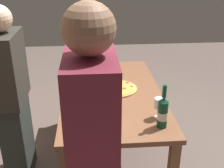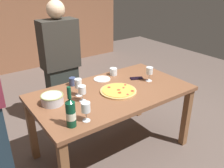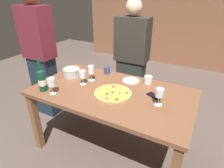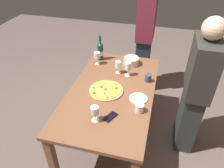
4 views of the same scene
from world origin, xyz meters
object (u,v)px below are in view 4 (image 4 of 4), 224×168
wine_glass_by_bottle (97,56)px  serving_bowl (131,61)px  cup_amber (139,108)px  wine_bottle (100,51)px  cell_phone (110,117)px  pizza (106,90)px  person_host (196,90)px  cup_ceramic (148,78)px  wine_glass_far_left (118,65)px  wine_glass_far_right (95,111)px  wine_glass_near_pizza (128,67)px  dining_table (112,96)px  person_guest_left (145,36)px  side_plate (138,98)px

wine_glass_by_bottle → serving_bowl: bearing=104.3°
wine_glass_by_bottle → cup_amber: wine_glass_by_bottle is taller
wine_bottle → cell_phone: (1.02, 0.41, -0.12)m
pizza → cell_phone: bearing=21.5°
pizza → cup_amber: 0.45m
person_host → pizza: bearing=1.8°
pizza → person_host: 0.95m
cup_ceramic → pizza: bearing=-54.0°
serving_bowl → wine_glass_far_left: bearing=-25.1°
wine_glass_far_left → wine_glass_far_right: (0.83, -0.02, 0.00)m
serving_bowl → wine_glass_far_left: size_ratio=1.32×
serving_bowl → wine_glass_by_bottle: (0.11, -0.42, 0.07)m
wine_glass_near_pizza → wine_glass_far_right: size_ratio=1.09×
wine_glass_far_left → wine_bottle: bearing=-131.3°
dining_table → pizza: (0.04, -0.05, 0.10)m
wine_glass_near_pizza → person_guest_left: size_ratio=0.10×
wine_glass_far_left → cup_amber: wine_glass_far_left is taller
wine_glass_far_left → cell_phone: (0.76, 0.11, -0.11)m
serving_bowl → side_plate: 0.70m
serving_bowl → wine_glass_by_bottle: 0.44m
serving_bowl → wine_glass_by_bottle: wine_glass_by_bottle is taller
serving_bowl → cup_ceramic: bearing=37.4°
cup_amber → cup_ceramic: cup_ceramic is taller
dining_table → pizza: 0.12m
serving_bowl → person_host: (0.44, 0.77, -0.01)m
cup_amber → person_host: (-0.42, 0.53, -0.00)m
side_plate → person_host: 0.62m
cup_ceramic → wine_bottle: bearing=-117.7°
wine_glass_far_right → side_plate: bearing=140.3°
dining_table → wine_glass_near_pizza: (-0.32, 0.11, 0.21)m
wine_glass_far_right → cup_amber: (-0.22, 0.37, -0.07)m
wine_glass_by_bottle → side_plate: bearing=47.9°
pizza → wine_glass_far_right: bearing=2.9°
cup_ceramic → person_host: (0.10, 0.51, -0.00)m
cell_phone → wine_glass_far_right: bearing=56.3°
cup_ceramic → cell_phone: bearing=-21.7°
wine_bottle → person_host: bearing=69.0°
wine_glass_by_bottle → cup_ceramic: wine_glass_by_bottle is taller
pizza → cell_phone: 0.40m
person_guest_left → wine_glass_by_bottle: bearing=-27.1°
dining_table → wine_bottle: wine_bottle is taller
serving_bowl → dining_table: bearing=-9.7°
dining_table → wine_glass_far_left: (-0.35, -0.01, 0.21)m
cup_amber → person_guest_left: person_guest_left is taller
serving_bowl → wine_glass_near_pizza: 0.28m
wine_glass_near_pizza → person_host: (0.16, 0.76, -0.08)m
wine_bottle → person_guest_left: person_guest_left is taller
serving_bowl → cup_ceramic: serving_bowl is taller
dining_table → cell_phone: cell_phone is taller
pizza → cup_amber: (0.22, 0.39, 0.03)m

